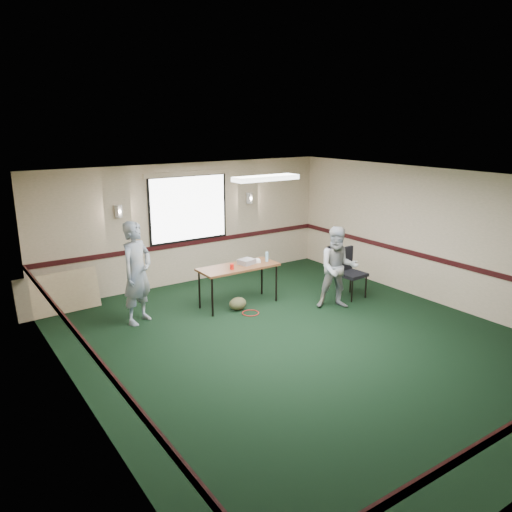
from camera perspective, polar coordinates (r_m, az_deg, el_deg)
ground at (r=8.51m, az=4.99°, el=-9.74°), size 8.00×8.00×0.00m
room_shell at (r=9.67m, az=-2.75°, el=3.23°), size 8.00×8.02×8.00m
folding_table at (r=9.87m, az=-2.02°, el=-1.48°), size 1.62×0.65×0.81m
projector at (r=9.97m, az=-1.08°, el=-0.64°), size 0.36×0.32×0.10m
game_console at (r=10.11m, az=-0.16°, el=-0.55°), size 0.27×0.24×0.05m
red_cup at (r=9.62m, az=-2.77°, el=-1.23°), size 0.07×0.07×0.11m
water_bottle at (r=10.14m, az=1.25°, el=-0.09°), size 0.06×0.06×0.20m
duffel_bag at (r=9.79m, az=-2.10°, el=-5.48°), size 0.43×0.38×0.25m
cable_coil at (r=9.65m, az=-0.63°, el=-6.53°), size 0.35×0.35×0.02m
folded_table at (r=10.25m, az=-21.66°, el=-4.02°), size 1.56×0.32×0.79m
conference_chair at (r=10.58m, az=10.51°, el=-1.41°), size 0.53×0.55×1.03m
person_left at (r=9.21m, az=-13.43°, el=-1.88°), size 0.82×0.73×1.88m
person_right at (r=9.84m, az=9.35°, el=-1.35°), size 1.00×0.94×1.63m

